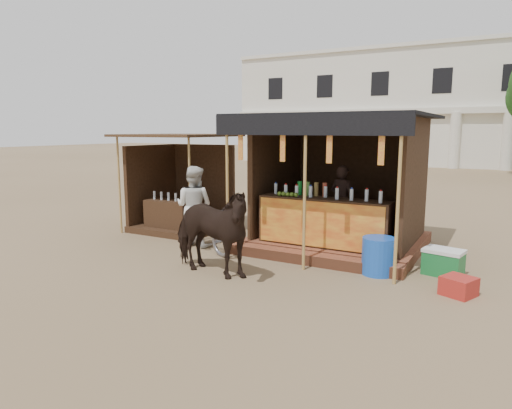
% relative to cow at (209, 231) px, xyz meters
% --- Properties ---
extents(ground, '(120.00, 120.00, 0.00)m').
position_rel_cow_xyz_m(ground, '(0.30, -0.48, -0.77)').
color(ground, '#846B4C').
rests_on(ground, ground).
extents(main_stall, '(3.60, 3.61, 2.78)m').
position_rel_cow_xyz_m(main_stall, '(1.30, 2.87, 0.25)').
color(main_stall, brown).
rests_on(main_stall, ground).
extents(secondary_stall, '(2.40, 2.40, 2.38)m').
position_rel_cow_xyz_m(secondary_stall, '(-2.87, 2.75, 0.08)').
color(secondary_stall, '#3D2516').
rests_on(secondary_stall, ground).
extents(cow, '(1.91, 1.04, 1.55)m').
position_rel_cow_xyz_m(cow, '(0.00, 0.00, 0.00)').
color(cow, black).
rests_on(cow, ground).
extents(motorbike, '(1.96, 1.34, 0.98)m').
position_rel_cow_xyz_m(motorbike, '(-1.01, 1.33, -0.28)').
color(motorbike, gray).
rests_on(motorbike, ground).
extents(bystander, '(0.91, 0.74, 1.73)m').
position_rel_cow_xyz_m(bystander, '(-1.44, 1.52, 0.09)').
color(bystander, silver).
rests_on(bystander, ground).
extents(blue_barrel, '(0.70, 0.70, 0.65)m').
position_rel_cow_xyz_m(blue_barrel, '(2.53, 1.45, -0.45)').
color(blue_barrel, blue).
rests_on(blue_barrel, ground).
extents(red_crate, '(0.57, 0.57, 0.29)m').
position_rel_cow_xyz_m(red_crate, '(3.87, 1.01, -0.63)').
color(red_crate, '#A5231B').
rests_on(red_crate, ground).
extents(cooler, '(0.71, 0.56, 0.46)m').
position_rel_cow_xyz_m(cooler, '(3.53, 1.95, -0.54)').
color(cooler, '#197132').
rests_on(cooler, ground).
extents(background_building, '(26.00, 7.45, 8.18)m').
position_rel_cow_xyz_m(background_building, '(-1.70, 29.46, 3.21)').
color(background_building, silver).
rests_on(background_building, ground).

